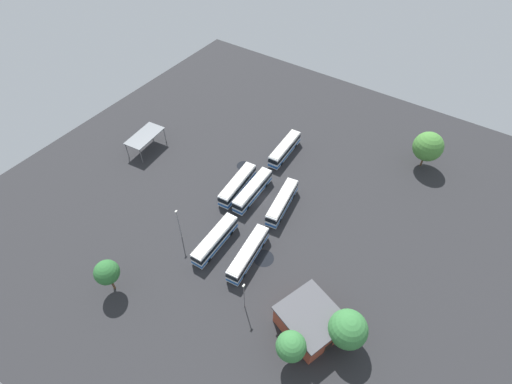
# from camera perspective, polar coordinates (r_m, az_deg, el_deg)

# --- Properties ---
(ground_plane) EXTENTS (112.87, 112.87, 0.00)m
(ground_plane) POSITION_cam_1_polar(r_m,az_deg,el_deg) (90.78, 0.67, -0.94)
(ground_plane) COLOR #28282B
(bus_row0_slot1) EXTENTS (12.74, 3.38, 3.58)m
(bus_row0_slot1) POSITION_cam_1_polar(r_m,az_deg,el_deg) (100.52, 4.14, 6.16)
(bus_row0_slot1) COLOR silver
(bus_row0_slot1) RESTS_ON ground_plane
(bus_row1_slot0) EXTENTS (12.99, 3.76, 3.58)m
(bus_row1_slot0) POSITION_cam_1_polar(r_m,az_deg,el_deg) (91.21, -2.67, 1.03)
(bus_row1_slot0) COLOR silver
(bus_row1_slot0) RESTS_ON ground_plane
(bus_row1_slot1) EXTENTS (13.16, 3.23, 3.58)m
(bus_row1_slot1) POSITION_cam_1_polar(r_m,az_deg,el_deg) (89.89, -0.49, 0.22)
(bus_row1_slot1) COLOR silver
(bus_row1_slot1) RESTS_ON ground_plane
(bus_row1_slot3) EXTENTS (12.97, 4.56, 3.58)m
(bus_row1_slot3) POSITION_cam_1_polar(r_m,az_deg,el_deg) (87.63, 3.76, -1.50)
(bus_row1_slot3) COLOR silver
(bus_row1_slot3) RESTS_ON ground_plane
(bus_row2_slot1) EXTENTS (12.71, 3.09, 3.58)m
(bus_row2_slot1) POSITION_cam_1_polar(r_m,az_deg,el_deg) (81.46, -5.88, -6.85)
(bus_row2_slot1) COLOR silver
(bus_row2_slot1) RESTS_ON ground_plane
(bus_row2_slot3) EXTENTS (13.27, 4.05, 3.58)m
(bus_row2_slot3) POSITION_cam_1_polar(r_m,az_deg,el_deg) (79.10, -1.14, -8.85)
(bus_row2_slot3) COLOR silver
(bus_row2_slot3) RESTS_ON ground_plane
(depot_building) EXTENTS (12.04, 12.63, 4.96)m
(depot_building) POSITION_cam_1_polar(r_m,az_deg,el_deg) (72.07, 7.77, -17.88)
(depot_building) COLOR #99422D
(depot_building) RESTS_ON ground_plane
(maintenance_shelter) EXTENTS (10.48, 6.04, 4.36)m
(maintenance_shelter) POSITION_cam_1_polar(r_m,az_deg,el_deg) (104.49, -15.68, 7.73)
(maintenance_shelter) COLOR slate
(maintenance_shelter) RESTS_ON ground_plane
(lamp_post_mid_lot) EXTENTS (0.56, 0.28, 7.55)m
(lamp_post_mid_lot) POSITION_cam_1_polar(r_m,az_deg,el_deg) (71.81, -1.72, -14.56)
(lamp_post_mid_lot) COLOR slate
(lamp_post_mid_lot) RESTS_ON ground_plane
(lamp_post_far_corner) EXTENTS (0.56, 0.28, 8.42)m
(lamp_post_far_corner) POSITION_cam_1_polar(r_m,az_deg,el_deg) (81.64, -11.02, -4.43)
(lamp_post_far_corner) COLOR slate
(lamp_post_far_corner) RESTS_ON ground_plane
(tree_northwest) EXTENTS (7.06, 7.06, 9.61)m
(tree_northwest) POSITION_cam_1_polar(r_m,az_deg,el_deg) (102.95, 23.45, 6.00)
(tree_northwest) COLOR brown
(tree_northwest) RESTS_ON ground_plane
(tree_south_edge) EXTENTS (4.90, 4.90, 7.87)m
(tree_south_edge) POSITION_cam_1_polar(r_m,az_deg,el_deg) (66.84, 5.04, -21.18)
(tree_south_edge) COLOR brown
(tree_south_edge) RESTS_ON ground_plane
(tree_northeast) EXTENTS (4.59, 4.59, 7.84)m
(tree_northeast) POSITION_cam_1_polar(r_m,az_deg,el_deg) (77.28, -20.61, -10.74)
(tree_northeast) COLOR brown
(tree_northeast) RESTS_ON ground_plane
(tree_east_edge) EXTENTS (6.50, 6.50, 8.40)m
(tree_east_edge) POSITION_cam_1_polar(r_m,az_deg,el_deg) (69.59, 13.04, -18.63)
(tree_east_edge) COLOR brown
(tree_east_edge) RESTS_ON ground_plane
(puddle_centre_drain) EXTENTS (3.41, 3.41, 0.01)m
(puddle_centre_drain) POSITION_cam_1_polar(r_m,az_deg,el_deg) (98.52, -1.80, 3.79)
(puddle_centre_drain) COLOR black
(puddle_centre_drain) RESTS_ON ground_plane
(puddle_front_lane) EXTENTS (4.18, 4.18, 0.01)m
(puddle_front_lane) POSITION_cam_1_polar(r_m,az_deg,el_deg) (80.78, 1.10, -9.48)
(puddle_front_lane) COLOR black
(puddle_front_lane) RESTS_ON ground_plane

